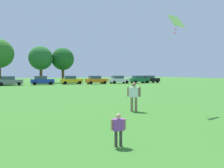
% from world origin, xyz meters
% --- Properties ---
extents(ground_plane, '(160.00, 160.00, 0.00)m').
position_xyz_m(ground_plane, '(0.00, 30.00, 0.00)').
color(ground_plane, '#387528').
extents(child_kite_flyer, '(0.48, 0.25, 1.03)m').
position_xyz_m(child_kite_flyer, '(2.23, 4.99, 0.61)').
color(child_kite_flyer, '#3F3833').
rests_on(child_kite_flyer, ground).
extents(adult_bystander, '(0.66, 0.60, 1.72)m').
position_xyz_m(adult_bystander, '(5.73, 10.74, 1.02)').
color(adult_bystander, '#8C7259').
rests_on(adult_bystander, ground).
extents(kite, '(1.24, 0.87, 1.10)m').
position_xyz_m(kite, '(8.08, 9.93, 5.25)').
color(kite, '#8CD859').
extents(parked_car_gray_1, '(4.30, 2.02, 1.68)m').
position_xyz_m(parked_car_gray_1, '(-2.05, 44.26, 0.86)').
color(parked_car_gray_1, slate).
rests_on(parked_car_gray_1, ground).
extents(parked_car_blue_2, '(4.30, 2.02, 1.68)m').
position_xyz_m(parked_car_blue_2, '(3.57, 44.70, 0.86)').
color(parked_car_blue_2, '#1E38AD').
rests_on(parked_car_blue_2, ground).
extents(parked_car_yellow_3, '(4.30, 2.02, 1.68)m').
position_xyz_m(parked_car_yellow_3, '(9.29, 45.08, 0.86)').
color(parked_car_yellow_3, yellow).
rests_on(parked_car_yellow_3, ground).
extents(parked_car_orange_4, '(4.30, 2.02, 1.68)m').
position_xyz_m(parked_car_orange_4, '(14.20, 44.03, 0.86)').
color(parked_car_orange_4, orange).
rests_on(parked_car_orange_4, ground).
extents(parked_car_white_5, '(4.30, 2.02, 1.68)m').
position_xyz_m(parked_car_white_5, '(19.34, 44.19, 0.86)').
color(parked_car_white_5, white).
rests_on(parked_car_white_5, ground).
extents(parked_car_green_6, '(4.30, 2.02, 1.68)m').
position_xyz_m(parked_car_green_6, '(24.42, 44.37, 0.86)').
color(parked_car_green_6, '#196B38').
rests_on(parked_car_green_6, ground).
extents(parked_car_black_7, '(4.30, 2.02, 1.68)m').
position_xyz_m(parked_car_black_7, '(27.15, 44.51, 0.86)').
color(parked_car_black_7, black).
rests_on(parked_car_black_7, ground).
extents(tree_right, '(5.29, 5.29, 8.24)m').
position_xyz_m(tree_right, '(4.10, 52.73, 5.56)').
color(tree_right, brown).
rests_on(tree_right, ground).
extents(tree_far_right, '(5.23, 5.23, 8.16)m').
position_xyz_m(tree_far_right, '(9.12, 53.50, 5.51)').
color(tree_far_right, brown).
rests_on(tree_far_right, ground).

